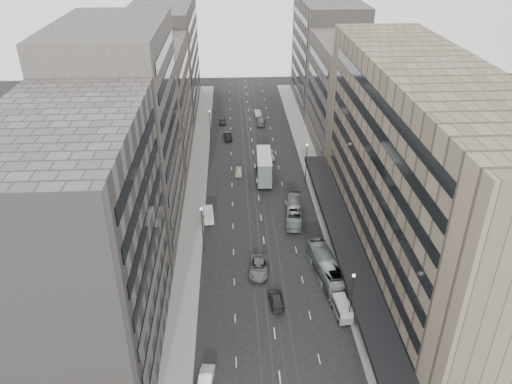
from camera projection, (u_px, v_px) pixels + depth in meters
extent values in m
plane|color=black|center=(271.00, 302.00, 68.97)|extent=(220.00, 220.00, 0.00)
cube|color=gray|center=(315.00, 176.00, 102.25)|extent=(4.00, 125.00, 0.15)
cube|color=gray|center=(197.00, 179.00, 101.13)|extent=(4.00, 125.00, 0.15)
cube|color=#7E6F5C|center=(421.00, 175.00, 69.69)|extent=(15.00, 60.00, 30.00)
cube|color=black|center=(347.00, 242.00, 74.58)|extent=(4.40, 60.00, 0.50)
cube|color=#4A4440|center=(350.00, 96.00, 109.57)|extent=(15.00, 28.00, 24.00)
cube|color=#66615C|center=(327.00, 54.00, 134.80)|extent=(15.00, 32.00, 28.00)
cube|color=#66615C|center=(80.00, 252.00, 53.71)|extent=(15.00, 28.00, 30.00)
cube|color=#4A4440|center=(123.00, 138.00, 76.32)|extent=(15.00, 26.00, 34.00)
cube|color=#6D5F54|center=(149.00, 107.00, 102.09)|extent=(15.00, 28.00, 25.00)
cube|color=#66615C|center=(166.00, 59.00, 130.18)|extent=(15.00, 38.00, 28.00)
cylinder|color=#262628|center=(351.00, 301.00, 63.12)|extent=(0.16, 0.16, 8.00)
sphere|color=silver|center=(354.00, 276.00, 61.13)|extent=(0.44, 0.44, 0.44)
cylinder|color=#262628|center=(306.00, 164.00, 98.05)|extent=(0.16, 0.16, 8.00)
sphere|color=silver|center=(307.00, 145.00, 96.07)|extent=(0.44, 0.44, 0.44)
cylinder|color=#262628|center=(203.00, 232.00, 77.06)|extent=(0.16, 0.16, 8.00)
sphere|color=silver|center=(201.00, 209.00, 75.07)|extent=(0.44, 0.44, 0.44)
cylinder|color=#262628|center=(210.00, 128.00, 114.62)|extent=(0.16, 0.16, 8.00)
sphere|color=silver|center=(209.00, 111.00, 112.63)|extent=(0.44, 0.44, 0.44)
imported|color=gray|center=(326.00, 268.00, 72.98)|extent=(4.30, 12.04, 3.28)
imported|color=gray|center=(294.00, 211.00, 87.29)|extent=(3.78, 10.81, 2.95)
cube|color=slate|center=(264.00, 171.00, 100.12)|extent=(3.06, 10.01, 2.54)
cube|color=slate|center=(264.00, 161.00, 98.97)|extent=(3.00, 9.61, 2.21)
cube|color=silver|center=(264.00, 155.00, 98.41)|extent=(3.06, 10.01, 0.13)
cylinder|color=black|center=(258.00, 185.00, 97.59)|extent=(0.34, 1.11, 1.10)
cylinder|color=black|center=(272.00, 185.00, 97.64)|extent=(0.34, 1.11, 1.10)
cylinder|color=black|center=(257.00, 169.00, 103.84)|extent=(0.34, 1.11, 1.10)
cylinder|color=black|center=(270.00, 169.00, 103.89)|extent=(0.34, 1.11, 1.10)
cube|color=slate|center=(342.00, 311.00, 66.11)|extent=(2.15, 4.37, 1.10)
cube|color=#A6A6A1|center=(343.00, 305.00, 65.63)|extent=(2.11, 4.28, 0.86)
cylinder|color=black|center=(338.00, 322.00, 65.06)|extent=(0.23, 0.64, 0.63)
cylinder|color=black|center=(351.00, 321.00, 65.28)|extent=(0.23, 0.64, 0.63)
cylinder|color=black|center=(332.00, 307.00, 67.47)|extent=(0.23, 0.64, 0.63)
cylinder|color=black|center=(345.00, 306.00, 67.69)|extent=(0.23, 0.64, 0.63)
cube|color=silver|center=(209.00, 217.00, 86.77)|extent=(1.95, 3.72, 1.10)
cube|color=beige|center=(208.00, 212.00, 86.29)|extent=(1.91, 3.65, 0.87)
cylinder|color=black|center=(205.00, 224.00, 85.91)|extent=(0.22, 0.59, 0.57)
cylinder|color=black|center=(214.00, 223.00, 86.12)|extent=(0.22, 0.59, 0.57)
cylinder|color=black|center=(204.00, 216.00, 87.96)|extent=(0.22, 0.59, 0.57)
cylinder|color=black|center=(213.00, 216.00, 88.17)|extent=(0.22, 0.59, 0.57)
imported|color=white|center=(206.00, 381.00, 56.31)|extent=(2.12, 4.59, 1.46)
imported|color=slate|center=(259.00, 267.00, 74.36)|extent=(3.32, 6.21, 1.66)
imported|color=#272629|center=(276.00, 299.00, 68.37)|extent=(2.26, 4.83, 1.36)
imported|color=beige|center=(239.00, 171.00, 102.65)|extent=(1.79, 4.02, 1.34)
imported|color=black|center=(228.00, 136.00, 118.79)|extent=(2.13, 4.89, 1.56)
imported|color=beige|center=(268.00, 154.00, 109.83)|extent=(2.83, 5.83, 1.60)
imported|color=#5D5D60|center=(261.00, 121.00, 127.41)|extent=(2.79, 5.73, 1.61)
imported|color=black|center=(223.00, 121.00, 127.73)|extent=(1.60, 3.96, 1.35)
imported|color=#ADA88F|center=(257.00, 113.00, 133.06)|extent=(2.11, 4.75, 1.52)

